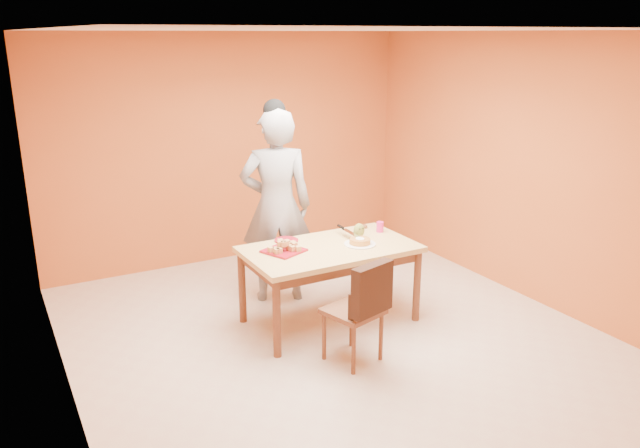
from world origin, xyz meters
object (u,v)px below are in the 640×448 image
dining_table (330,256)px  egg_ornament (359,230)px  person (276,206)px  dining_chair (354,309)px  pastry_platter (284,251)px  magenta_glass (380,227)px  red_dinner_plate (286,240)px  checker_tin (363,227)px  sponge_cake (360,241)px

dining_table → egg_ornament: egg_ornament is taller
person → egg_ornament: size_ratio=13.86×
dining_chair → pastry_platter: 0.93m
pastry_platter → egg_ornament: bearing=1.3°
pastry_platter → magenta_glass: 1.11m
dining_chair → egg_ornament: 1.10m
person → red_dinner_plate: bearing=97.6°
dining_table → red_dinner_plate: (-0.28, 0.35, 0.10)m
egg_ornament → person: bearing=108.6°
red_dinner_plate → egg_ornament: (0.67, -0.25, 0.06)m
dining_table → dining_chair: (-0.20, -0.76, -0.19)m
dining_table → checker_tin: bearing=30.6°
dining_chair → red_dinner_plate: dining_chair is taller
red_dinner_plate → sponge_cake: 0.71m
dining_table → pastry_platter: pastry_platter is taller
person → egg_ornament: bearing=151.8°
dining_chair → egg_ornament: bearing=40.6°
person → sponge_cake: bearing=139.2°
red_dinner_plate → egg_ornament: size_ratio=1.60×
person → dining_chair: bearing=109.7°
person → sponge_cake: person is taller
person → pastry_platter: person is taller
pastry_platter → sponge_cake: size_ratio=1.60×
dining_chair → dining_table: bearing=60.0°
dining_table → person: 0.84m
dining_table → magenta_glass: 0.70m
dining_table → person: bearing=104.7°
sponge_cake → magenta_glass: bearing=31.8°
sponge_cake → egg_ornament: egg_ornament is taller
dining_table → pastry_platter: size_ratio=5.01×
dining_chair → magenta_glass: 1.31m
dining_table → dining_chair: bearing=-104.7°
sponge_cake → checker_tin: (0.32, 0.44, -0.02)m
dining_table → sponge_cake: size_ratio=8.04×
pastry_platter → egg_ornament: egg_ornament is taller
pastry_platter → magenta_glass: (1.11, 0.07, 0.04)m
sponge_cake → checker_tin: 0.54m
person → egg_ornament: person is taller
dining_table → magenta_glass: size_ratio=15.41×
dining_chair → pastry_platter: bearing=90.4°
dining_table → magenta_glass: bearing=13.1°
person → egg_ornament: 0.89m
red_dinner_plate → magenta_glass: (0.95, -0.20, 0.05)m
dining_table → egg_ornament: 0.43m
person → red_dinner_plate: (-0.09, -0.40, -0.23)m
person → sponge_cake: (0.47, -0.84, -0.20)m
person → dining_table: bearing=124.5°
dining_chair → red_dinner_plate: size_ratio=4.01×
dining_table → dining_chair: 0.81m
dining_chair → pastry_platter: dining_chair is taller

